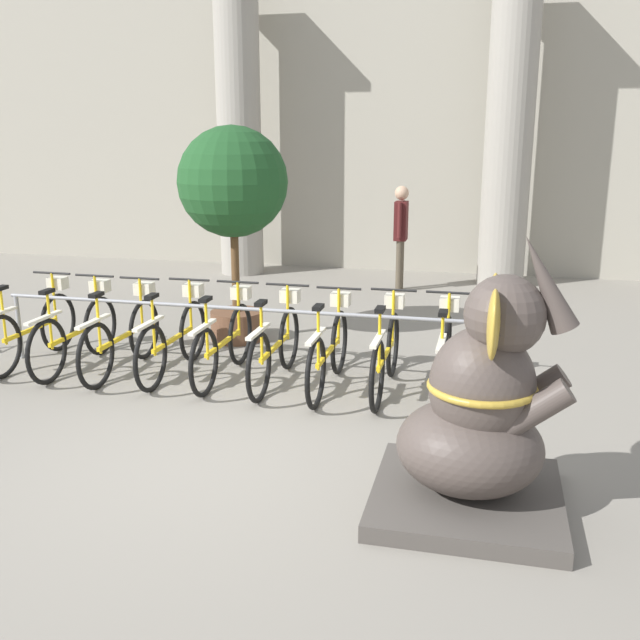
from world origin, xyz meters
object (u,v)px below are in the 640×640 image
Objects in this scene: person_pedestrian at (401,228)px; bicycle_7 at (386,353)px; bicycle_6 at (329,350)px; bicycle_4 at (224,341)px; bicycle_1 at (77,332)px; bicycle_8 at (444,357)px; bicycle_3 at (174,338)px; bicycle_0 at (33,328)px; bicycle_2 at (123,336)px; elephant_statue at (479,418)px; potted_tree at (233,192)px; bicycle_5 at (276,345)px.

bicycle_7 is at bearing -84.21° from person_pedestrian.
bicycle_4 is at bearing 177.12° from bicycle_6.
bicycle_1 and bicycle_8 have the same top height.
bicycle_0 is at bearing -179.51° from bicycle_3.
bicycle_2 is 1.02× the size of person_pedestrian.
bicycle_6 and bicycle_8 have the same top height.
elephant_statue reaches higher than bicycle_0.
bicycle_7 is (3.45, 0.03, 0.00)m from bicycle_1.
bicycle_2 is at bearing -1.92° from bicycle_1.
potted_tree reaches higher than bicycle_6.
bicycle_6 is (3.45, -0.05, 0.00)m from bicycle_0.
bicycle_1 is 1.00× the size of bicycle_2.
potted_tree is (0.77, 1.48, 1.45)m from bicycle_2.
bicycle_0 is at bearing 179.84° from bicycle_5.
elephant_statue is at bearing -78.41° from person_pedestrian.
bicycle_1 is 5.76m from person_pedestrian.
elephant_statue reaches higher than bicycle_6.
bicycle_3 is at bearing 178.86° from bicycle_5.
bicycle_0 is 2.87m from bicycle_5.
bicycle_8 is (4.02, 0.04, 0.00)m from bicycle_1.
bicycle_5 is 0.66× the size of potted_tree.
bicycle_3 is 0.90× the size of elephant_statue.
bicycle_1 is 2.46m from potted_tree.
bicycle_1 is 1.72m from bicycle_4.
person_pedestrian is (3.53, 4.87, 0.63)m from bicycle_0.
bicycle_0 is 5.42m from elephant_statue.
bicycle_2 is (0.57, -0.02, 0.00)m from bicycle_1.
bicycle_4 is (2.30, 0.01, 0.00)m from bicycle_0.
person_pedestrian is (2.38, 4.92, 0.63)m from bicycle_2.
elephant_statue reaches higher than bicycle_5.
elephant_statue is (0.95, -2.16, 0.26)m from bicycle_7.
bicycle_3 is 0.57m from bicycle_4.
bicycle_2 is 1.15m from bicycle_4.
potted_tree is (-0.38, 1.42, 1.45)m from bicycle_4.
bicycle_8 is (2.87, -0.01, 0.00)m from bicycle_3.
bicycle_7 is 0.90× the size of elephant_statue.
bicycle_0 is 1.02× the size of person_pedestrian.
bicycle_5 is 2.26m from potted_tree.
potted_tree is at bearing 123.63° from bicycle_5.
bicycle_8 is 1.02× the size of person_pedestrian.
bicycle_3 is 2.30m from bicycle_7.
bicycle_8 is at bearing 0.07° from bicycle_0.
bicycle_2 and bicycle_3 have the same top height.
bicycle_1 is at bearing -177.77° from bicycle_3.
bicycle_0 is 0.66× the size of potted_tree.
bicycle_0 is 1.72m from bicycle_3.
bicycle_2 is 2.30m from bicycle_6.
bicycle_3 and bicycle_5 have the same top height.
person_pedestrian is at bearing 64.87° from potted_tree.
elephant_statue is (1.52, -2.11, 0.26)m from bicycle_6.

